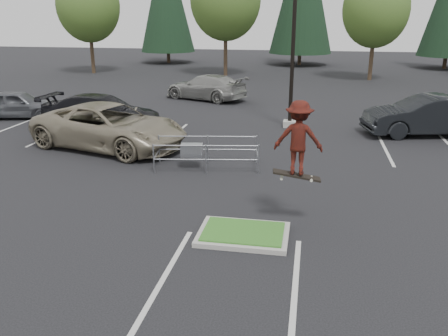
% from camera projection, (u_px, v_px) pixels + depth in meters
% --- Properties ---
extents(ground, '(120.00, 120.00, 0.00)m').
position_uv_depth(ground, '(243.00, 237.00, 11.63)').
color(ground, black).
rests_on(ground, ground).
extents(grass_median, '(2.20, 1.60, 0.16)m').
position_uv_depth(grass_median, '(243.00, 234.00, 11.61)').
color(grass_median, '#9C9891').
rests_on(grass_median, ground).
extents(stall_lines, '(22.62, 17.60, 0.01)m').
position_uv_depth(stall_lines, '(230.00, 161.00, 17.49)').
color(stall_lines, beige).
rests_on(stall_lines, ground).
extents(light_pole, '(0.70, 0.60, 10.12)m').
position_uv_depth(light_pole, '(294.00, 28.00, 21.32)').
color(light_pole, '#9C9891').
rests_on(light_pole, ground).
extents(decid_a, '(5.44, 5.44, 8.91)m').
position_uv_depth(decid_a, '(88.00, 8.00, 41.04)').
color(decid_a, '#38281C').
rests_on(decid_a, ground).
extents(decid_b, '(5.89, 5.89, 9.64)m').
position_uv_depth(decid_b, '(226.00, 2.00, 39.29)').
color(decid_b, '#38281C').
rests_on(decid_b, ground).
extents(decid_c, '(5.12, 5.12, 8.38)m').
position_uv_depth(decid_c, '(376.00, 12.00, 36.81)').
color(decid_c, '#38281C').
rests_on(decid_c, ground).
extents(cart_corral, '(3.76, 1.86, 1.02)m').
position_uv_depth(cart_corral, '(195.00, 150.00, 16.60)').
color(cart_corral, '#96989E').
rests_on(cart_corral, ground).
extents(skateboarder, '(1.23, 0.73, 2.03)m').
position_uv_depth(skateboarder, '(299.00, 138.00, 11.64)').
color(skateboarder, black).
rests_on(skateboarder, ground).
extents(car_l_tan, '(6.97, 4.61, 1.78)m').
position_uv_depth(car_l_tan, '(109.00, 126.00, 19.02)').
color(car_l_tan, gray).
rests_on(car_l_tan, ground).
extents(car_l_black, '(5.74, 2.50, 1.64)m').
position_uv_depth(car_l_black, '(102.00, 113.00, 21.82)').
color(car_l_black, black).
rests_on(car_l_black, ground).
extents(car_l_grey, '(4.47, 2.63, 1.43)m').
position_uv_depth(car_l_grey, '(17.00, 104.00, 24.48)').
color(car_l_grey, '#4C4E53').
rests_on(car_l_grey, ground).
extents(car_r_charc, '(5.64, 3.03, 1.77)m').
position_uv_depth(car_r_charc, '(426.00, 116.00, 20.97)').
color(car_r_charc, black).
rests_on(car_r_charc, ground).
extents(car_far_silver, '(5.76, 4.04, 1.55)m').
position_uv_depth(car_far_silver, '(207.00, 87.00, 29.60)').
color(car_far_silver, '#959591').
rests_on(car_far_silver, ground).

